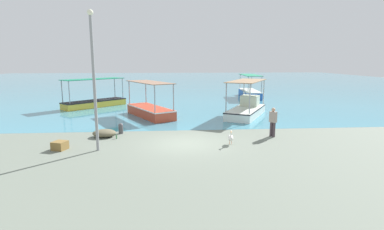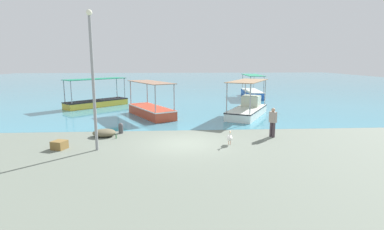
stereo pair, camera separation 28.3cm
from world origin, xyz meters
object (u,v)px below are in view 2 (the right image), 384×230
fishing_boat_center (252,93)px  lamp_post (93,75)px  fishing_boat_far_left (97,101)px  fisherman_standing (273,122)px  pelican (230,138)px  mooring_bollard (121,128)px  net_pile (104,133)px  cargo_crate (59,145)px  glass_bottle (116,137)px  fishing_boat_near_left (248,108)px  fishing_boat_outer (151,109)px

fishing_boat_center → lamp_post: 24.57m
fishing_boat_center → lamp_post: size_ratio=0.93×
fishing_boat_center → fishing_boat_far_left: bearing=-159.6°
fishing_boat_far_left → fisherman_standing: (12.97, -12.35, 0.40)m
fishing_boat_center → lamp_post: (-13.13, -20.53, 3.10)m
pelican → fishing_boat_center: bearing=72.2°
mooring_bollard → net_pile: 1.11m
pelican → lamp_post: size_ratio=0.12×
net_pile → cargo_crate: bearing=-124.5°
pelican → cargo_crate: (-8.59, -0.25, -0.16)m
fishing_boat_center → pelican: bearing=-107.8°
fisherman_standing → pelican: bearing=-152.2°
fisherman_standing → fishing_boat_center: bearing=78.7°
fisherman_standing → net_pile: size_ratio=1.29×
fishing_boat_far_left → mooring_bollard: size_ratio=8.69×
fishing_boat_center → fisherman_standing: (-3.70, -18.57, 0.33)m
fishing_boat_far_left → glass_bottle: (4.07, -12.15, -0.40)m
fishing_boat_near_left → fishing_boat_outer: bearing=177.4°
net_pile → glass_bottle: size_ratio=4.86×
fishing_boat_outer → lamp_post: (-2.02, -8.89, 3.13)m
pelican → mooring_bollard: bearing=154.6°
cargo_crate → fishing_boat_near_left: bearing=35.7°
fishing_boat_near_left → net_pile: fishing_boat_near_left is taller
fishing_boat_outer → fisherman_standing: (7.41, -6.92, 0.36)m
fishing_boat_far_left → lamp_post: lamp_post is taller
mooring_bollard → glass_bottle: bearing=-92.6°
fishing_boat_near_left → fisherman_standing: size_ratio=3.47×
lamp_post → net_pile: lamp_post is taller
pelican → fisherman_standing: fisherman_standing is taller
mooring_bollard → fishing_boat_center: bearing=53.8°
fishing_boat_near_left → fishing_boat_far_left: (-13.16, 5.77, -0.10)m
pelican → mooring_bollard: size_ratio=1.27×
mooring_bollard → lamp_post: bearing=-99.7°
lamp_post → fishing_boat_outer: bearing=77.2°
pelican → net_pile: size_ratio=0.61×
fishing_boat_far_left → lamp_post: 15.09m
fishing_boat_center → cargo_crate: 25.23m
fishing_boat_center → fishing_boat_far_left: 17.79m
fishing_boat_near_left → fisherman_standing: bearing=-91.7°
pelican → mooring_bollard: (-6.10, 2.89, -0.04)m
fishing_boat_near_left → net_pile: 11.49m
fishing_boat_far_left → net_pile: (3.29, -11.64, -0.29)m
fishing_boat_center → fishing_boat_far_left: (-16.67, -6.21, -0.07)m
pelican → glass_bottle: size_ratio=2.98×
mooring_bollard → glass_bottle: mooring_bollard is taller
glass_bottle → fishing_boat_outer: bearing=77.5°
fishing_boat_outer → net_pile: size_ratio=4.30×
fisherman_standing → net_pile: bearing=175.8°
mooring_bollard → net_pile: (-0.83, -0.73, -0.12)m
fishing_boat_near_left → glass_bottle: fishing_boat_near_left is taller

